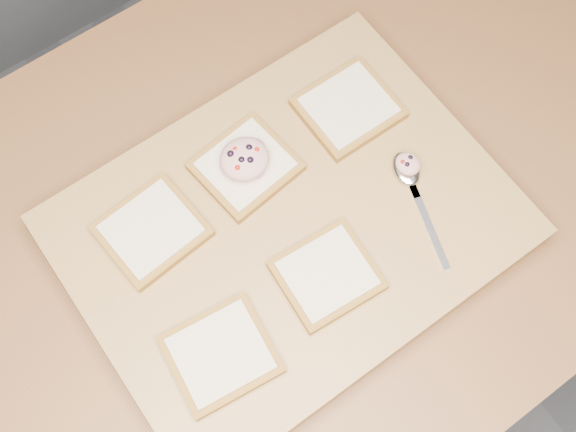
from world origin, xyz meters
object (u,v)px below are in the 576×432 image
cutting_board (288,229)px  bread_far_center (246,166)px  spoon (409,177)px  tuna_salad_dollop (244,159)px

cutting_board → bread_far_center: 0.10m
bread_far_center → spoon: bread_far_center is taller
spoon → tuna_salad_dollop: bearing=140.8°
bread_far_center → tuna_salad_dollop: tuna_salad_dollop is taller
bread_far_center → spoon: (0.17, -0.14, -0.00)m
cutting_board → bread_far_center: bread_far_center is taller
tuna_salad_dollop → bread_far_center: bearing=22.1°
bread_far_center → spoon: size_ratio=0.77×
cutting_board → tuna_salad_dollop: 0.11m
bread_far_center → cutting_board: bearing=-89.8°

